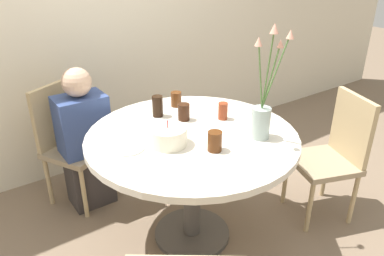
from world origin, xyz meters
The scene contains 14 objects.
ground_plane centered at (0.00, 0.00, 0.00)m, with size 16.00×16.00×0.00m, color #7A6651.
wall_back centered at (0.00, 1.30, 1.30)m, with size 8.00×0.05×2.60m.
dining_table centered at (0.00, 0.00, 0.64)m, with size 1.26×1.26×0.77m.
chair_left_flank centered at (-0.48, 0.90, 0.51)m, with size 0.54×0.54×0.90m.
chair_right_flank centered at (0.96, -0.35, 0.51)m, with size 0.51×0.51×0.90m.
birthday_cake centered at (-0.18, -0.03, 0.82)m, with size 0.21×0.21×0.15m.
flower_vase centered at (0.30, -0.27, 0.94)m, with size 0.29×0.15×0.67m.
side_plate centered at (-0.39, 0.05, 0.77)m, with size 0.17×0.17×0.01m.
drink_glass_0 centered at (-0.01, -0.23, 0.83)m, with size 0.08×0.08×0.11m.
drink_glass_1 centered at (0.29, 0.07, 0.82)m, with size 0.06×0.06×0.11m.
drink_glass_2 centered at (0.16, 0.42, 0.82)m, with size 0.07×0.07×0.10m.
drink_glass_3 centered at (-0.03, 0.35, 0.84)m, with size 0.07×0.07×0.14m.
drink_glass_4 centered at (0.08, 0.20, 0.82)m, with size 0.08×0.08×0.11m.
person_boy centered at (-0.41, 0.76, 0.50)m, with size 0.34×0.24×1.06m.
Camera 1 is at (-1.14, -1.62, 1.77)m, focal length 35.00 mm.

